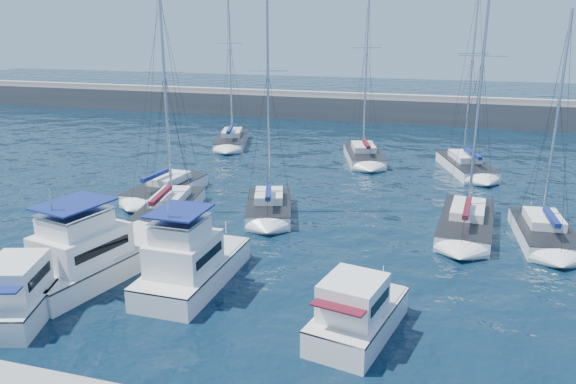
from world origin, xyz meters
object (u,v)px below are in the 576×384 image
(sailboat_mid_c, at_px, (269,207))
(sailboat_back_a, at_px, (232,140))
(sailboat_mid_b, at_px, (169,209))
(motor_yacht_stbd_outer, at_px, (356,316))
(sailboat_mid_d, at_px, (467,222))
(sailboat_mid_e, at_px, (544,233))
(motor_yacht_port_inner, at_px, (94,256))
(motor_yacht_stbd_inner, at_px, (190,265))
(motor_yacht_port_outer, at_px, (24,294))
(sailboat_mid_a, at_px, (167,189))
(sailboat_back_b, at_px, (364,155))
(sailboat_back_c, at_px, (466,165))

(sailboat_mid_c, height_order, sailboat_back_a, sailboat_back_a)
(sailboat_mid_b, bearing_deg, motor_yacht_stbd_outer, -48.16)
(sailboat_mid_d, bearing_deg, sailboat_mid_c, -172.74)
(sailboat_mid_e, bearing_deg, sailboat_mid_d, 168.40)
(motor_yacht_port_inner, relative_size, sailboat_mid_e, 0.71)
(motor_yacht_stbd_inner, xyz_separation_m, motor_yacht_stbd_outer, (8.76, -2.28, -0.19))
(sailboat_mid_b, xyz_separation_m, sailboat_mid_e, (23.95, 2.40, -0.01))
(motor_yacht_port_outer, relative_size, motor_yacht_stbd_outer, 1.13)
(motor_yacht_port_outer, bearing_deg, motor_yacht_stbd_inner, 19.77)
(motor_yacht_stbd_inner, distance_m, sailboat_mid_e, 21.30)
(sailboat_mid_c, bearing_deg, sailboat_mid_a, 150.50)
(motor_yacht_port_outer, relative_size, motor_yacht_stbd_inner, 0.90)
(sailboat_mid_a, xyz_separation_m, sailboat_mid_c, (8.89, -2.00, 0.03))
(motor_yacht_stbd_outer, bearing_deg, sailboat_back_a, 131.30)
(motor_yacht_stbd_outer, bearing_deg, motor_yacht_port_inner, -176.02)
(sailboat_mid_b, xyz_separation_m, sailboat_mid_d, (19.47, 2.98, 0.02))
(sailboat_mid_b, relative_size, sailboat_back_b, 0.92)
(sailboat_back_b, bearing_deg, sailboat_mid_b, -134.05)
(motor_yacht_stbd_inner, relative_size, sailboat_mid_c, 0.49)
(sailboat_mid_e, bearing_deg, motor_yacht_stbd_inner, -151.23)
(sailboat_mid_c, xyz_separation_m, sailboat_back_a, (-11.03, 20.61, -0.01))
(sailboat_mid_e, distance_m, sailboat_back_c, 16.48)
(motor_yacht_port_outer, xyz_separation_m, motor_yacht_stbd_inner, (6.06, 4.60, 0.19))
(motor_yacht_stbd_inner, distance_m, sailboat_mid_d, 18.10)
(motor_yacht_stbd_outer, xyz_separation_m, sailboat_back_a, (-19.44, 34.36, -0.39))
(sailboat_mid_a, xyz_separation_m, sailboat_mid_d, (21.92, -1.29, 0.02))
(sailboat_mid_b, bearing_deg, sailboat_mid_a, 109.41)
(motor_yacht_stbd_outer, height_order, sailboat_back_b, sailboat_back_b)
(sailboat_mid_e, bearing_deg, motor_yacht_port_inner, -156.94)
(sailboat_mid_a, relative_size, sailboat_back_b, 0.87)
(sailboat_mid_b, bearing_deg, motor_yacht_port_inner, -95.70)
(motor_yacht_port_inner, relative_size, sailboat_back_a, 0.57)
(sailboat_mid_c, distance_m, sailboat_mid_e, 17.50)
(motor_yacht_stbd_outer, xyz_separation_m, sailboat_mid_d, (4.61, 14.47, -0.40))
(motor_yacht_stbd_outer, distance_m, sailboat_back_a, 39.48)
(motor_yacht_port_outer, distance_m, sailboat_mid_c, 17.31)
(motor_yacht_port_outer, bearing_deg, sailboat_mid_e, 16.71)
(sailboat_back_a, relative_size, sailboat_back_b, 1.01)
(sailboat_mid_a, relative_size, sailboat_mid_e, 1.06)
(sailboat_mid_a, height_order, sailboat_back_b, sailboat_back_b)
(sailboat_mid_a, xyz_separation_m, sailboat_back_b, (12.70, 15.38, 0.02))
(motor_yacht_port_outer, bearing_deg, sailboat_mid_c, 50.83)
(motor_yacht_port_inner, xyz_separation_m, sailboat_mid_b, (-0.79, 9.56, -0.61))
(motor_yacht_stbd_outer, height_order, sailboat_mid_b, sailboat_mid_b)
(motor_yacht_port_outer, height_order, motor_yacht_stbd_outer, same)
(sailboat_mid_e, xyz_separation_m, sailboat_back_b, (-13.69, 17.24, 0.03))
(sailboat_mid_d, bearing_deg, motor_yacht_stbd_outer, -103.55)
(sailboat_back_a, bearing_deg, motor_yacht_port_outer, -98.78)
(sailboat_mid_c, height_order, sailboat_back_c, sailboat_back_c)
(motor_yacht_stbd_outer, distance_m, sailboat_mid_a, 23.41)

